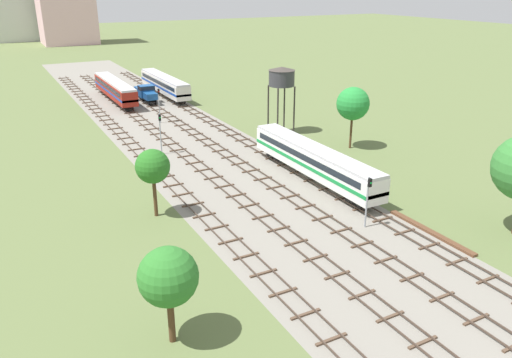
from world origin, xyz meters
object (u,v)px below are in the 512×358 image
object	(u,v)px
signal_post_mid	(159,101)
passenger_coach_left_mid	(115,88)
shunter_loco_centre_left_near	(146,92)
water_tower	(282,78)
signal_post_near	(368,196)
signal_post_nearest	(160,129)
passenger_coach_centre_nearest	(314,159)
passenger_coach_centre_midfar	(164,83)

from	to	relation	value
signal_post_mid	passenger_coach_left_mid	bearing A→B (deg)	97.24
shunter_loco_centre_left_near	signal_post_mid	size ratio (longest dim) A/B	1.48
water_tower	signal_post_near	bearing A→B (deg)	-106.69
passenger_coach_left_mid	signal_post_mid	size ratio (longest dim) A/B	3.85
signal_post_nearest	signal_post_mid	xyz separation A→B (m)	(4.96, 15.65, 0.09)
signal_post_near	signal_post_mid	world-z (taller)	signal_post_mid
passenger_coach_centre_nearest	passenger_coach_centre_midfar	xyz separation A→B (m)	(0.00, 52.77, 0.00)
passenger_coach_centre_midfar	water_tower	distance (m)	35.27
passenger_coach_left_mid	signal_post_mid	bearing A→B (deg)	-82.76
passenger_coach_centre_midfar	signal_post_near	size ratio (longest dim) A/B	4.34
signal_post_mid	signal_post_nearest	bearing A→B (deg)	-107.57
water_tower	signal_post_nearest	size ratio (longest dim) A/B	1.81
shunter_loco_centre_left_near	water_tower	size ratio (longest dim) A/B	0.84
passenger_coach_left_mid	passenger_coach_centre_midfar	world-z (taller)	same
passenger_coach_left_mid	water_tower	distance (m)	38.37
water_tower	signal_post_mid	xyz separation A→B (m)	(-14.26, 14.52, -4.86)
passenger_coach_centre_midfar	signal_post_mid	xyz separation A→B (m)	(-7.43, -19.58, 1.00)
passenger_coach_left_mid	water_tower	size ratio (longest dim) A/B	2.19
passenger_coach_centre_nearest	passenger_coach_left_mid	size ratio (longest dim) A/B	1.00
passenger_coach_centre_midfar	passenger_coach_centre_nearest	bearing A→B (deg)	-90.00
shunter_loco_centre_left_near	passenger_coach_left_mid	distance (m)	6.19
shunter_loco_centre_left_near	water_tower	xyz separation A→B (m)	(11.78, -30.37, 6.46)
shunter_loco_centre_left_near	signal_post_nearest	bearing A→B (deg)	-103.28
signal_post_nearest	signal_post_near	xyz separation A→B (m)	(9.91, -29.90, -0.28)
shunter_loco_centre_left_near	signal_post_near	distance (m)	61.46
shunter_loco_centre_left_near	passenger_coach_centre_midfar	distance (m)	6.23
passenger_coach_centre_midfar	signal_post_nearest	distance (m)	37.35
water_tower	signal_post_mid	size ratio (longest dim) A/B	1.76
signal_post_nearest	passenger_coach_left_mid	bearing A→B (deg)	85.97
signal_post_nearest	signal_post_near	world-z (taller)	signal_post_nearest
passenger_coach_centre_nearest	shunter_loco_centre_left_near	distance (m)	49.29
passenger_coach_centre_nearest	signal_post_mid	xyz separation A→B (m)	(-7.43, 33.19, 1.00)
shunter_loco_centre_left_near	signal_post_mid	distance (m)	16.12
shunter_loco_centre_left_near	signal_post_near	xyz separation A→B (m)	(2.48, -61.40, 1.22)
signal_post_nearest	signal_post_mid	bearing A→B (deg)	72.43
signal_post_near	signal_post_mid	xyz separation A→B (m)	(-4.96, 45.55, 0.38)
shunter_loco_centre_left_near	passenger_coach_left_mid	bearing A→B (deg)	143.53
passenger_coach_left_mid	signal_post_nearest	world-z (taller)	signal_post_nearest
passenger_coach_left_mid	passenger_coach_centre_midfar	bearing A→B (deg)	0.40
signal_post_nearest	signal_post_mid	world-z (taller)	signal_post_mid
passenger_coach_centre_nearest	shunter_loco_centre_left_near	xyz separation A→B (m)	(-4.96, 49.03, -0.60)
passenger_coach_centre_midfar	signal_post_mid	world-z (taller)	signal_post_mid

